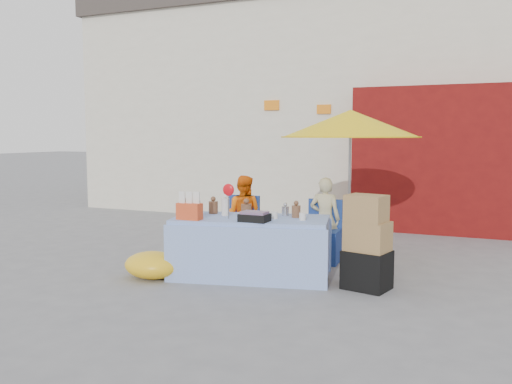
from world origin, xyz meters
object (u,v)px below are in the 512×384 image
at_px(market_table, 250,246).
at_px(vendor_orange, 243,214).
at_px(chair_right, 322,244).
at_px(umbrella, 350,124).
at_px(vendor_beige, 325,219).
at_px(chair_left, 240,237).
at_px(box_stack, 367,246).

xyz_separation_m(market_table, vendor_orange, (-0.66, 1.24, 0.20)).
xyz_separation_m(chair_right, umbrella, (0.30, 0.28, 1.64)).
bearing_deg(vendor_orange, vendor_beige, 176.15).
relative_size(market_table, umbrella, 0.99).
relative_size(chair_left, chair_right, 1.00).
relative_size(chair_right, umbrella, 0.41).
bearing_deg(umbrella, chair_right, -136.64).
relative_size(market_table, box_stack, 1.92).
bearing_deg(box_stack, chair_left, 152.70).
distance_m(vendor_beige, box_stack, 1.48).
distance_m(chair_right, box_stack, 1.39).
bearing_deg(chair_left, umbrella, 6.54).
bearing_deg(vendor_beige, umbrella, -157.28).
xyz_separation_m(market_table, chair_right, (0.59, 1.10, -0.12)).
distance_m(vendor_beige, umbrella, 1.35).
relative_size(umbrella, box_stack, 1.94).
bearing_deg(vendor_orange, chair_right, 170.01).
distance_m(market_table, box_stack, 1.43).
bearing_deg(chair_right, vendor_orange, 170.01).
bearing_deg(vendor_beige, market_table, 60.62).
xyz_separation_m(chair_left, umbrella, (1.55, 0.28, 1.64)).
distance_m(market_table, chair_left, 1.29).
bearing_deg(box_stack, chair_right, 127.87).
distance_m(chair_left, vendor_orange, 0.35).
distance_m(chair_left, box_stack, 2.36).
distance_m(chair_left, vendor_beige, 1.30).
bearing_deg(box_stack, vendor_beige, 124.63).
bearing_deg(box_stack, market_table, -178.93).
distance_m(chair_left, chair_right, 1.25).
bearing_deg(chair_right, chair_left, 176.15).
height_order(chair_left, vendor_beige, vendor_beige).
bearing_deg(chair_left, chair_right, -3.85).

